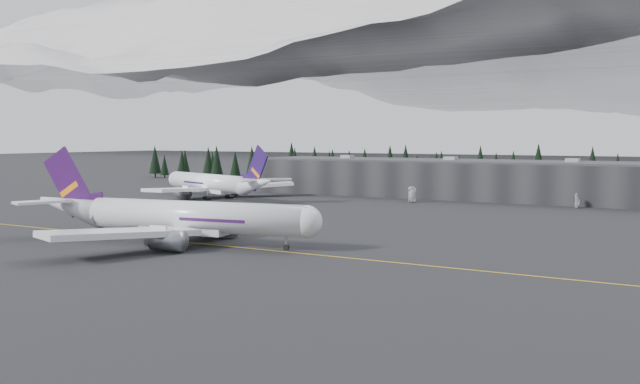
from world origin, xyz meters
The scene contains 8 objects.
ground centered at (0.00, 0.00, 0.00)m, with size 1400.00×1400.00×0.00m, color black.
taxiline centered at (0.00, -2.00, 0.01)m, with size 400.00×0.40×0.02m, color gold.
terminal centered at (0.00, 125.00, 6.30)m, with size 160.00×30.00×12.60m.
treeline centered at (0.00, 162.00, 7.50)m, with size 360.00×20.00×15.00m, color black.
jet_main centered at (-18.91, -4.22, 5.22)m, with size 62.60×57.35×18.51m.
jet_parked centered at (-73.70, 77.67, 5.08)m, with size 59.23×53.03×18.00m.
gse_vehicle_a centered at (-12.63, 98.08, 0.70)m, with size 2.32×5.04×1.40m, color silver.
gse_vehicle_b centered at (35.17, 106.14, 0.73)m, with size 1.73×4.31×1.47m, color silver.
Camera 1 is at (74.71, -106.99, 20.41)m, focal length 40.00 mm.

